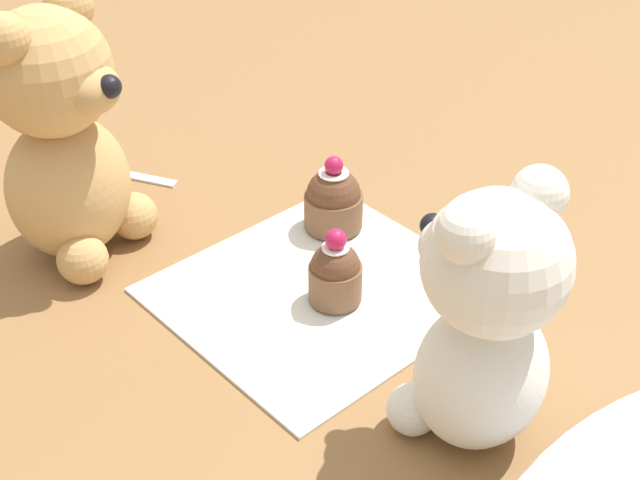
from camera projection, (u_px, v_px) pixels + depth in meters
name	position (u px, v px, depth m)	size (l,w,h in m)	color
ground_plane	(320.00, 293.00, 0.77)	(4.00, 4.00, 0.00)	olive
knitted_placemat	(320.00, 290.00, 0.77)	(0.25, 0.23, 0.01)	silver
teddy_bear_cream	(485.00, 319.00, 0.59)	(0.10, 0.11, 0.21)	silver
teddy_bear_tan	(63.00, 137.00, 0.76)	(0.15, 0.14, 0.24)	tan
cupcake_near_cream_bear	(331.00, 275.00, 0.74)	(0.05, 0.05, 0.07)	brown
cupcake_near_tan_bear	(333.00, 201.00, 0.83)	(0.06, 0.06, 0.07)	brown
teaspoon	(118.00, 172.00, 0.94)	(0.13, 0.01, 0.01)	silver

